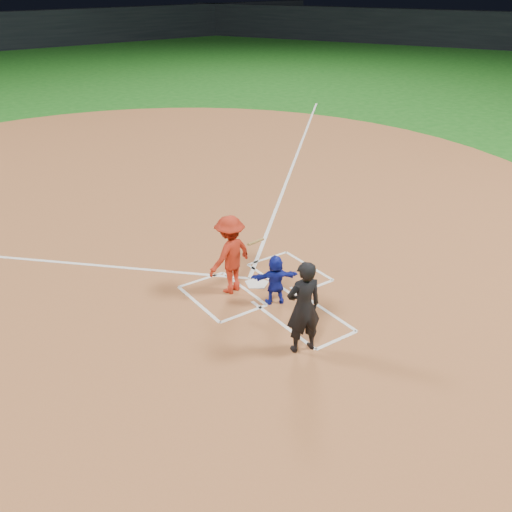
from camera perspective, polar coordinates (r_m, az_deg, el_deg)
ground at (r=13.49m, az=0.07°, el=-2.83°), size 120.00×120.00×0.00m
home_plate_dirt at (r=18.25m, az=-10.86°, el=4.92°), size 28.00×28.00×0.01m
stadium_wall_right at (r=59.40m, az=21.76°, el=20.26°), size 31.04×52.56×3.20m
home_plate at (r=13.48m, az=0.07°, el=-2.75°), size 0.60×0.60×0.02m
catcher at (r=12.49m, az=1.94°, el=-2.38°), size 1.11×0.76×1.15m
umpire at (r=10.81m, az=4.78°, el=-5.12°), size 0.79×0.62×1.92m
chalk_markings at (r=17.64m, az=-9.87°, el=4.26°), size 28.35×17.32×0.01m
batter_at_plate at (r=12.79m, az=-2.60°, el=0.14°), size 1.64×0.95×1.85m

